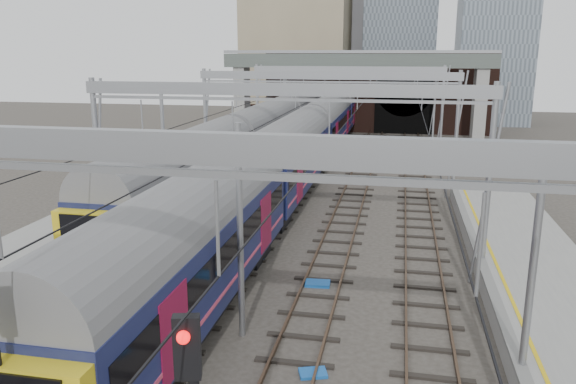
# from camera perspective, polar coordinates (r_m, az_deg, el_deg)

# --- Properties ---
(ground) EXTENTS (160.00, 160.00, 0.00)m
(ground) POSITION_cam_1_polar(r_m,az_deg,el_deg) (17.43, -6.54, -17.31)
(ground) COLOR #38332D
(ground) RESTS_ON ground
(tracks) EXTENTS (14.40, 80.00, 0.22)m
(tracks) POSITION_cam_1_polar(r_m,az_deg,el_deg) (30.86, 1.99, -2.99)
(tracks) COLOR #4C3828
(tracks) RESTS_ON ground
(overhead_line) EXTENTS (16.80, 80.00, 8.00)m
(overhead_line) POSITION_cam_1_polar(r_m,az_deg,el_deg) (36.01, 3.80, 10.05)
(overhead_line) COLOR gray
(overhead_line) RESTS_ON ground
(retaining_wall) EXTENTS (28.00, 2.75, 9.00)m
(retaining_wall) POSITION_cam_1_polar(r_m,az_deg,el_deg) (66.30, 8.58, 9.78)
(retaining_wall) COLOR black
(retaining_wall) RESTS_ON ground
(overbridge) EXTENTS (28.00, 3.00, 9.25)m
(overbridge) POSITION_cam_1_polar(r_m,az_deg,el_deg) (60.34, 7.01, 12.22)
(overbridge) COLOR gray
(overbridge) RESTS_ON ground
(train_main) EXTENTS (3.04, 70.29, 5.15)m
(train_main) POSITION_cam_1_polar(r_m,az_deg,el_deg) (43.98, 2.42, 5.63)
(train_main) COLOR black
(train_main) RESTS_ON ground
(train_second) EXTENTS (3.03, 52.44, 5.13)m
(train_second) POSITION_cam_1_polar(r_m,az_deg,el_deg) (45.36, -2.48, 5.87)
(train_second) COLOR black
(train_second) RESTS_ON ground
(equip_cover_a) EXTENTS (1.02, 0.76, 0.11)m
(equip_cover_a) POSITION_cam_1_polar(r_m,az_deg,el_deg) (22.74, 3.03, -9.26)
(equip_cover_a) COLOR #1758B1
(equip_cover_a) RESTS_ON ground
(equip_cover_b) EXTENTS (0.81, 0.63, 0.09)m
(equip_cover_b) POSITION_cam_1_polar(r_m,az_deg,el_deg) (25.40, -3.25, -6.75)
(equip_cover_b) COLOR #1758B1
(equip_cover_b) RESTS_ON ground
(equip_cover_c) EXTENTS (0.93, 0.78, 0.09)m
(equip_cover_c) POSITION_cam_1_polar(r_m,az_deg,el_deg) (17.01, 2.55, -17.90)
(equip_cover_c) COLOR #1758B1
(equip_cover_c) RESTS_ON ground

